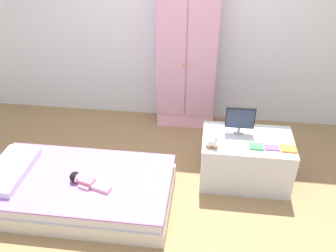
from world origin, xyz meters
The scene contains 12 objects.
ground_plane centered at (0.00, 0.00, -0.01)m, with size 10.00×10.00×0.02m, color #99754C.
back_wall centered at (0.00, 1.57, 1.35)m, with size 6.40×0.05×2.70m, color silver.
bed centered at (-0.73, -0.07, 0.13)m, with size 1.65×0.89×0.26m.
pillow centered at (-1.36, -0.07, 0.29)m, with size 0.32×0.64×0.07m, color silver.
doll centered at (-0.67, -0.13, 0.30)m, with size 0.39×0.18×0.10m.
wardrobe centered at (0.10, 1.39, 0.83)m, with size 0.66×0.31×1.65m.
tv_stand centered at (0.75, 0.42, 0.24)m, with size 0.83×0.53×0.48m, color silver.
tv_monitor centered at (0.67, 0.51, 0.63)m, with size 0.27×0.10×0.27m.
rocking_horse_toy centered at (0.43, 0.24, 0.54)m, with size 0.11×0.04×0.13m.
book_green centered at (0.82, 0.30, 0.48)m, with size 0.12×0.10×0.02m, color #429E51.
book_purple centered at (0.95, 0.30, 0.48)m, with size 0.13×0.08×0.01m, color #8E51B2.
book_orange centered at (1.10, 0.30, 0.48)m, with size 0.14×0.11×0.02m, color orange.
Camera 1 is at (0.36, -2.34, 2.37)m, focal length 38.26 mm.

